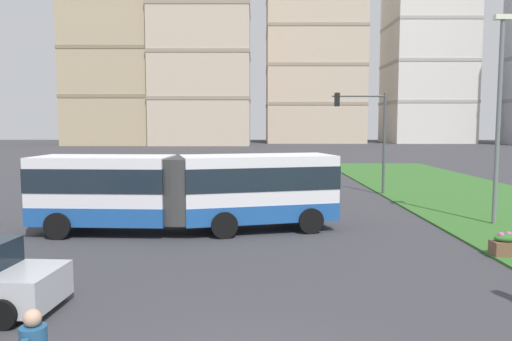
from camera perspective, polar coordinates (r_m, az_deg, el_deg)
articulated_bus at (r=19.58m, az=-7.82°, el=-2.22°), size 11.96×3.94×3.00m
car_grey_wagon at (r=27.93m, az=-12.65°, el=-1.90°), size 4.54×2.33×1.58m
flower_planter_2 at (r=17.72m, az=27.53°, el=-7.62°), size 1.10×0.56×0.74m
traffic_light_far_right at (r=30.11m, az=13.02°, el=5.08°), size 3.23×0.28×6.10m
streetlight_median at (r=22.59m, az=26.53°, el=6.16°), size 0.70×0.28×8.63m
apartment_tower_west at (r=110.91m, az=-16.00°, el=12.77°), size 17.56×18.22×37.84m
apartment_tower_westcentre at (r=105.73m, az=-6.17°, el=15.37°), size 20.17×15.27×45.30m
apartment_tower_centre at (r=120.41m, az=6.91°, el=15.51°), size 22.19×19.05×51.01m
apartment_tower_eastcentre at (r=123.73m, az=19.42°, el=11.41°), size 18.18×16.99×35.80m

